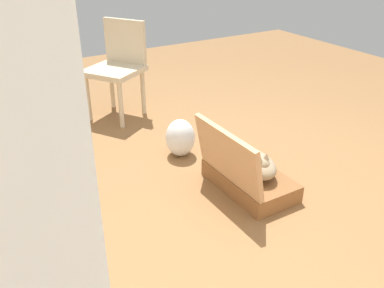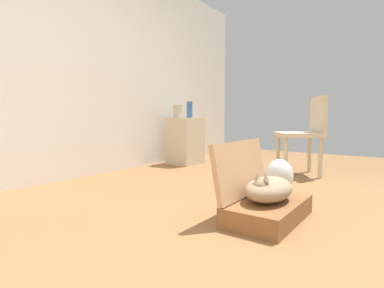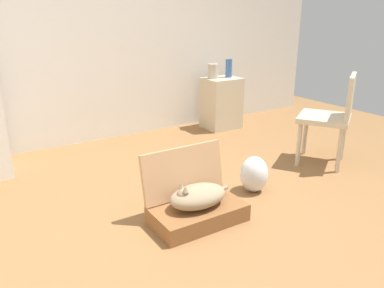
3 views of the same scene
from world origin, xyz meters
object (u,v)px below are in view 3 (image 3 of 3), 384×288
at_px(plastic_bag_white, 254,174).
at_px(chair, 332,115).
at_px(suitcase_base, 198,214).
at_px(vase_tall, 213,71).
at_px(vase_short, 229,68).
at_px(cat, 197,196).
at_px(side_table, 221,103).

bearing_deg(plastic_bag_white, chair, 4.48).
xyz_separation_m(suitcase_base, vase_tall, (1.49, 1.94, 0.69)).
xyz_separation_m(plastic_bag_white, vase_short, (1.03, 1.72, 0.62)).
bearing_deg(plastic_bag_white, cat, -165.70).
relative_size(plastic_bag_white, vase_tall, 1.71).
relative_size(suitcase_base, chair, 0.74).
bearing_deg(side_table, suitcase_base, -130.28).
xyz_separation_m(suitcase_base, chair, (1.74, 0.26, 0.45)).
relative_size(side_table, vase_short, 2.82).
relative_size(plastic_bag_white, side_table, 0.47).
bearing_deg(chair, cat, -24.15).
xyz_separation_m(vase_tall, chair, (0.25, -1.68, -0.24)).
bearing_deg(side_table, vase_short, 3.94).
xyz_separation_m(cat, plastic_bag_white, (0.69, 0.18, -0.05)).
relative_size(side_table, vase_tall, 3.63).
height_order(suitcase_base, cat, cat).
xyz_separation_m(suitcase_base, plastic_bag_white, (0.69, 0.18, 0.09)).
distance_m(suitcase_base, vase_short, 2.66).
relative_size(suitcase_base, vase_tall, 3.72).
xyz_separation_m(suitcase_base, cat, (-0.01, 0.00, 0.15)).
bearing_deg(suitcase_base, plastic_bag_white, 14.45).
distance_m(side_table, vase_short, 0.46).
height_order(cat, vase_short, vase_short).
bearing_deg(suitcase_base, vase_short, 47.91).
height_order(cat, plastic_bag_white, cat).
height_order(vase_short, chair, chair).
height_order(cat, chair, chair).
distance_m(suitcase_base, plastic_bag_white, 0.72).
height_order(suitcase_base, plastic_bag_white, plastic_bag_white).
bearing_deg(vase_tall, vase_short, -8.88).
distance_m(side_table, vase_tall, 0.44).
bearing_deg(plastic_bag_white, vase_short, 59.16).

